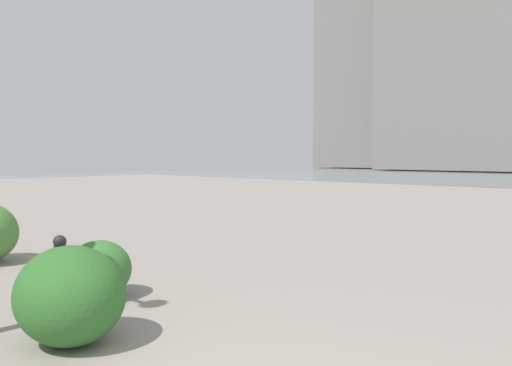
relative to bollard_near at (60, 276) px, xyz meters
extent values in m
cube|color=gray|center=(18.13, -60.14, 12.49)|extent=(17.28, 10.68, 25.88)
cube|color=gray|center=(33.84, -67.93, 14.58)|extent=(11.84, 14.84, 30.06)
cylinder|color=#232328|center=(0.00, 0.00, -0.07)|extent=(0.12, 0.12, 0.76)
sphere|color=#232328|center=(0.00, 0.00, 0.35)|extent=(0.13, 0.13, 0.13)
ellipsoid|color=#2D6628|center=(-0.68, 0.26, -0.01)|extent=(1.02, 0.92, 0.87)
ellipsoid|color=#387533|center=(0.48, -0.73, -0.12)|extent=(0.78, 0.70, 0.66)
camera|label=1|loc=(-4.79, 2.45, 1.20)|focal=35.81mm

